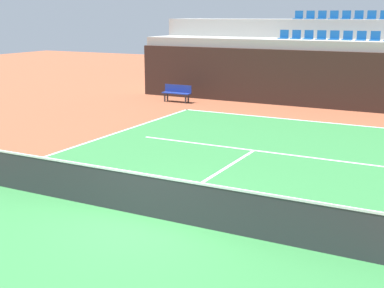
% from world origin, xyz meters
% --- Properties ---
extents(ground_plane, '(80.00, 80.00, 0.00)m').
position_xyz_m(ground_plane, '(0.00, 0.00, 0.00)').
color(ground_plane, brown).
extents(court_surface, '(11.00, 24.00, 0.01)m').
position_xyz_m(court_surface, '(0.00, 0.00, 0.01)').
color(court_surface, '#2D7238').
rests_on(court_surface, ground_plane).
extents(baseline_far, '(11.00, 0.10, 0.00)m').
position_xyz_m(baseline_far, '(0.00, 11.95, 0.01)').
color(baseline_far, white).
rests_on(baseline_far, court_surface).
extents(service_line_far, '(8.26, 0.10, 0.00)m').
position_xyz_m(service_line_far, '(0.00, 6.40, 0.01)').
color(service_line_far, white).
rests_on(service_line_far, court_surface).
extents(centre_service_line, '(0.10, 6.40, 0.00)m').
position_xyz_m(centre_service_line, '(0.00, 3.20, 0.01)').
color(centre_service_line, white).
rests_on(centre_service_line, court_surface).
extents(back_wall, '(19.56, 0.30, 2.65)m').
position_xyz_m(back_wall, '(0.00, 15.31, 1.33)').
color(back_wall, black).
rests_on(back_wall, ground_plane).
extents(stands_tier_lower, '(19.56, 2.40, 3.10)m').
position_xyz_m(stands_tier_lower, '(0.00, 16.66, 1.55)').
color(stands_tier_lower, '#9E9E99').
rests_on(stands_tier_lower, ground_plane).
extents(stands_tier_upper, '(19.56, 2.40, 4.04)m').
position_xyz_m(stands_tier_upper, '(0.00, 19.06, 2.02)').
color(stands_tier_upper, '#9E9E99').
rests_on(stands_tier_upper, ground_plane).
extents(seating_row_lower, '(5.45, 0.44, 0.44)m').
position_xyz_m(seating_row_lower, '(0.00, 16.76, 3.22)').
color(seating_row_lower, '#145193').
rests_on(seating_row_lower, stands_tier_lower).
extents(seating_row_upper, '(5.45, 0.44, 0.44)m').
position_xyz_m(seating_row_upper, '(0.00, 19.16, 4.17)').
color(seating_row_upper, '#145193').
rests_on(seating_row_upper, stands_tier_upper).
extents(tennis_net, '(11.08, 0.08, 1.07)m').
position_xyz_m(tennis_net, '(0.00, 0.00, 0.51)').
color(tennis_net, black).
rests_on(tennis_net, court_surface).
extents(player_bench, '(1.50, 0.40, 0.85)m').
position_xyz_m(player_bench, '(-6.95, 13.72, 0.51)').
color(player_bench, navy).
rests_on(player_bench, ground_plane).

